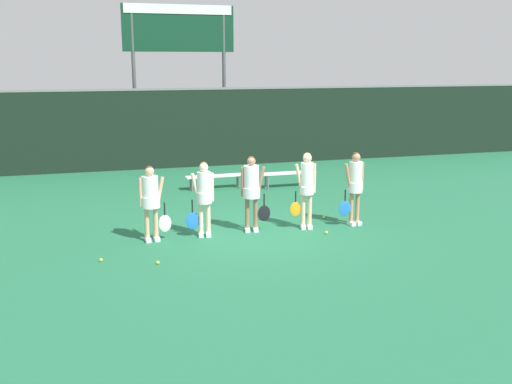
# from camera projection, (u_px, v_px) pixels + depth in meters

# --- Properties ---
(ground_plane) EXTENTS (140.00, 140.00, 0.00)m
(ground_plane) POSITION_uv_depth(u_px,v_px,m) (255.00, 231.00, 13.94)
(ground_plane) COLOR #216642
(fence_windscreen) EXTENTS (60.00, 0.08, 2.93)m
(fence_windscreen) POSITION_uv_depth(u_px,v_px,m) (187.00, 128.00, 22.08)
(fence_windscreen) COLOR black
(fence_windscreen) RESTS_ON ground_plane
(scoreboard) EXTENTS (4.23, 0.15, 5.95)m
(scoreboard) POSITION_uv_depth(u_px,v_px,m) (179.00, 40.00, 22.58)
(scoreboard) COLOR #515156
(scoreboard) RESTS_ON ground_plane
(bench_courtside) EXTENTS (1.74, 0.37, 0.48)m
(bench_courtside) POSITION_uv_depth(u_px,v_px,m) (288.00, 174.00, 18.73)
(bench_courtside) COLOR silver
(bench_courtside) RESTS_ON ground_plane
(bench_far) EXTENTS (1.84, 0.40, 0.42)m
(bench_far) POSITION_uv_depth(u_px,v_px,m) (215.00, 177.00, 18.52)
(bench_far) COLOR silver
(bench_far) RESTS_ON ground_plane
(player_0) EXTENTS (0.69, 0.41, 1.68)m
(player_0) POSITION_uv_depth(u_px,v_px,m) (151.00, 197.00, 13.01)
(player_0) COLOR tan
(player_0) RESTS_ON ground_plane
(player_1) EXTENTS (0.64, 0.35, 1.70)m
(player_1) POSITION_uv_depth(u_px,v_px,m) (204.00, 194.00, 13.36)
(player_1) COLOR beige
(player_1) RESTS_ON ground_plane
(player_2) EXTENTS (0.68, 0.40, 1.76)m
(player_2) POSITION_uv_depth(u_px,v_px,m) (252.00, 187.00, 13.75)
(player_2) COLOR #8C664C
(player_2) RESTS_ON ground_plane
(player_3) EXTENTS (0.60, 0.34, 1.81)m
(player_3) POSITION_uv_depth(u_px,v_px,m) (307.00, 184.00, 13.98)
(player_3) COLOR beige
(player_3) RESTS_ON ground_plane
(player_4) EXTENTS (0.66, 0.36, 1.78)m
(player_4) POSITION_uv_depth(u_px,v_px,m) (355.00, 182.00, 14.30)
(player_4) COLOR tan
(player_4) RESTS_ON ground_plane
(tennis_ball_0) EXTENTS (0.07, 0.07, 0.07)m
(tennis_ball_0) POSITION_uv_depth(u_px,v_px,m) (343.00, 205.00, 16.40)
(tennis_ball_0) COLOR #CCE033
(tennis_ball_0) RESTS_ON ground_plane
(tennis_ball_1) EXTENTS (0.07, 0.07, 0.07)m
(tennis_ball_1) POSITION_uv_depth(u_px,v_px,m) (158.00, 263.00, 11.68)
(tennis_ball_1) COLOR #CCE033
(tennis_ball_1) RESTS_ON ground_plane
(tennis_ball_2) EXTENTS (0.07, 0.07, 0.07)m
(tennis_ball_2) POSITION_uv_depth(u_px,v_px,m) (101.00, 260.00, 11.84)
(tennis_ball_2) COLOR #CCE033
(tennis_ball_2) RESTS_ON ground_plane
(tennis_ball_3) EXTENTS (0.07, 0.07, 0.07)m
(tennis_ball_3) POSITION_uv_depth(u_px,v_px,m) (324.00, 217.00, 15.07)
(tennis_ball_3) COLOR #CCE033
(tennis_ball_3) RESTS_ON ground_plane
(tennis_ball_4) EXTENTS (0.07, 0.07, 0.07)m
(tennis_ball_4) POSITION_uv_depth(u_px,v_px,m) (259.00, 212.00, 15.60)
(tennis_ball_4) COLOR #CCE033
(tennis_ball_4) RESTS_ON ground_plane
(tennis_ball_5) EXTENTS (0.07, 0.07, 0.07)m
(tennis_ball_5) POSITION_uv_depth(u_px,v_px,m) (326.00, 233.00, 13.72)
(tennis_ball_5) COLOR #CCE033
(tennis_ball_5) RESTS_ON ground_plane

